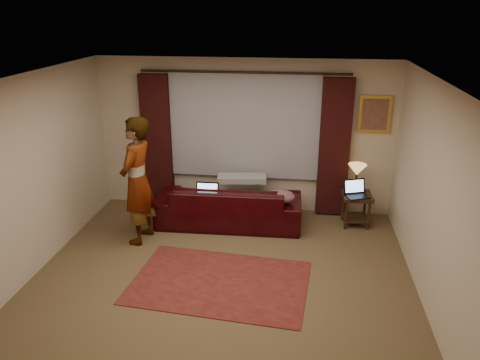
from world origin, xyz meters
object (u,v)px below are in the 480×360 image
object	(u,v)px
end_table	(356,209)
tiffany_lamp	(356,178)
person	(137,181)
laptop_sofa	(206,194)
sofa	(229,197)
laptop_table	(358,189)

from	to	relation	value
end_table	tiffany_lamp	distance (m)	0.51
end_table	person	bearing A→B (deg)	-163.43
laptop_sofa	end_table	bearing A→B (deg)	10.47
laptop_sofa	sofa	bearing A→B (deg)	34.01
laptop_sofa	laptop_table	xyz separation A→B (m)	(2.37, 0.35, 0.06)
laptop_sofa	person	distance (m)	1.10
sofa	person	distance (m)	1.53
tiffany_lamp	laptop_sofa	bearing A→B (deg)	-166.65
person	tiffany_lamp	bearing A→B (deg)	115.22
sofa	end_table	distance (m)	2.07
end_table	tiffany_lamp	size ratio (longest dim) A/B	1.14
tiffany_lamp	person	xyz separation A→B (m)	(-3.27, -1.08, 0.19)
end_table	person	distance (m)	3.50
sofa	laptop_table	distance (m)	2.05
tiffany_lamp	person	bearing A→B (deg)	-161.76
laptop_sofa	end_table	size ratio (longest dim) A/B	0.74
end_table	tiffany_lamp	xyz separation A→B (m)	(-0.02, 0.10, 0.50)
laptop_sofa	laptop_table	distance (m)	2.40
sofa	tiffany_lamp	xyz separation A→B (m)	(2.02, 0.33, 0.30)
person	laptop_table	bearing A→B (deg)	111.83
sofa	laptop_sofa	distance (m)	0.43
laptop_sofa	laptop_table	size ratio (longest dim) A/B	1.04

